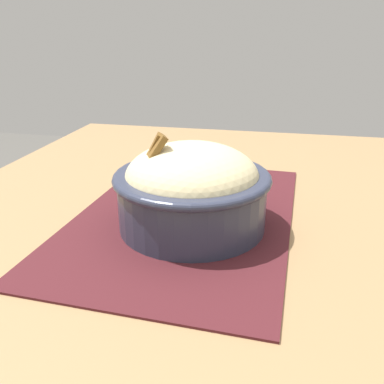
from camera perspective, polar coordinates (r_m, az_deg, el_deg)
table at (r=0.64m, az=-1.11°, el=-9.66°), size 1.12×0.81×0.72m
placemat at (r=0.61m, az=-1.09°, el=-3.19°), size 0.48×0.33×0.00m
bowl at (r=0.56m, az=-0.02°, el=0.61°), size 0.25×0.25×0.13m
fork at (r=0.69m, az=2.30°, el=0.06°), size 0.05×0.13×0.00m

